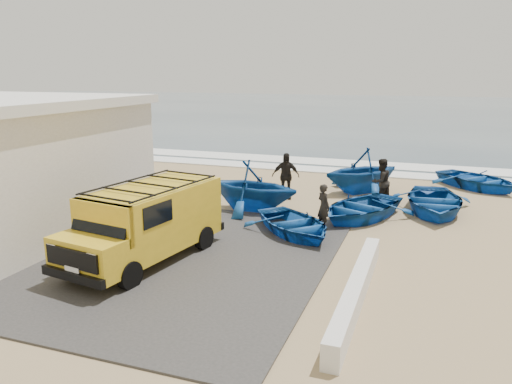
% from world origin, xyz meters
% --- Properties ---
extents(ground, '(160.00, 160.00, 0.00)m').
position_xyz_m(ground, '(0.00, 0.00, 0.00)').
color(ground, tan).
extents(slab, '(12.00, 10.00, 0.05)m').
position_xyz_m(slab, '(-2.00, -2.00, 0.03)').
color(slab, '#3F3C39').
rests_on(slab, ground).
extents(ocean, '(180.00, 88.00, 0.01)m').
position_xyz_m(ocean, '(0.00, 56.00, 0.00)').
color(ocean, '#385166').
rests_on(ocean, ground).
extents(surf_line, '(180.00, 1.60, 0.06)m').
position_xyz_m(surf_line, '(0.00, 12.00, 0.03)').
color(surf_line, white).
rests_on(surf_line, ground).
extents(surf_wash, '(180.00, 2.20, 0.04)m').
position_xyz_m(surf_wash, '(0.00, 14.50, 0.02)').
color(surf_wash, white).
rests_on(surf_wash, ground).
extents(parapet, '(0.35, 6.00, 0.55)m').
position_xyz_m(parapet, '(5.00, -3.00, 0.28)').
color(parapet, silver).
rests_on(parapet, ground).
extents(van, '(2.69, 5.21, 2.13)m').
position_xyz_m(van, '(-0.85, -2.33, 1.15)').
color(van, gold).
rests_on(van, ground).
extents(boat_near_left, '(4.31, 4.33, 0.74)m').
position_xyz_m(boat_near_left, '(2.39, 1.11, 0.37)').
color(boat_near_left, '#14509F').
rests_on(boat_near_left, ground).
extents(boat_near_right, '(4.22, 4.80, 0.83)m').
position_xyz_m(boat_near_right, '(4.12, 3.67, 0.41)').
color(boat_near_right, '#14509F').
rests_on(boat_near_right, ground).
extents(boat_mid_left, '(4.04, 3.62, 1.90)m').
position_xyz_m(boat_mid_left, '(0.11, 3.44, 0.95)').
color(boat_mid_left, '#14509F').
rests_on(boat_mid_left, ground).
extents(boat_mid_right, '(3.40, 4.48, 0.87)m').
position_xyz_m(boat_mid_right, '(6.56, 5.37, 0.44)').
color(boat_mid_right, '#14509F').
rests_on(boat_mid_right, ground).
extents(boat_far_left, '(4.84, 4.86, 1.94)m').
position_xyz_m(boat_far_left, '(3.57, 7.72, 0.97)').
color(boat_far_left, '#14509F').
rests_on(boat_far_left, ground).
extents(boat_far_right, '(4.81, 4.76, 0.82)m').
position_xyz_m(boat_far_right, '(8.36, 10.17, 0.41)').
color(boat_far_right, '#14509F').
rests_on(boat_far_right, ground).
extents(fisherman_front, '(0.65, 0.64, 1.51)m').
position_xyz_m(fisherman_front, '(3.12, 2.12, 0.76)').
color(fisherman_front, black).
rests_on(fisherman_front, ground).
extents(fisherman_middle, '(1.09, 1.12, 1.82)m').
position_xyz_m(fisherman_middle, '(4.56, 5.99, 0.91)').
color(fisherman_middle, black).
rests_on(fisherman_middle, ground).
extents(fisherman_back, '(1.21, 0.83, 1.91)m').
position_xyz_m(fisherman_back, '(0.78, 5.56, 0.95)').
color(fisherman_back, black).
rests_on(fisherman_back, ground).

